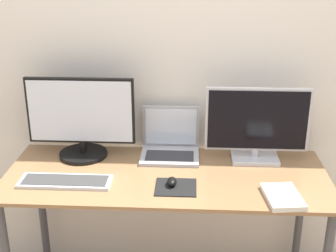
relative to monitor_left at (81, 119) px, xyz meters
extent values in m
cube|color=silver|center=(0.45, 0.19, 0.27)|extent=(7.00, 0.05, 2.50)
cube|color=olive|center=(0.45, -0.19, -0.22)|extent=(1.57, 0.63, 0.02)
cylinder|color=#47474C|center=(-0.29, 0.08, -0.60)|extent=(0.04, 0.04, 0.76)
cylinder|color=#47474C|center=(1.19, 0.08, -0.60)|extent=(0.04, 0.04, 0.76)
cylinder|color=black|center=(0.00, 0.00, -0.20)|extent=(0.25, 0.25, 0.02)
cylinder|color=black|center=(0.00, 0.00, -0.15)|extent=(0.04, 0.04, 0.07)
cube|color=black|center=(0.00, 0.00, 0.04)|extent=(0.55, 0.02, 0.35)
cube|color=silver|center=(0.00, -0.01, 0.04)|extent=(0.53, 0.01, 0.32)
cube|color=silver|center=(0.90, 0.00, -0.20)|extent=(0.24, 0.17, 0.02)
cylinder|color=silver|center=(0.90, 0.00, -0.16)|extent=(0.04, 0.04, 0.05)
cube|color=silver|center=(0.90, 0.00, 0.02)|extent=(0.52, 0.02, 0.33)
cube|color=black|center=(0.90, -0.01, 0.02)|extent=(0.50, 0.01, 0.31)
cube|color=#ADADB2|center=(0.46, 0.00, -0.20)|extent=(0.30, 0.23, 0.02)
cube|color=#2D2D33|center=(0.46, -0.02, -0.19)|extent=(0.25, 0.13, 0.00)
cube|color=#ADADB2|center=(0.46, 0.12, -0.07)|extent=(0.30, 0.01, 0.23)
cube|color=silver|center=(0.46, 0.11, -0.07)|extent=(0.27, 0.00, 0.20)
cube|color=silver|center=(-0.02, -0.31, -0.20)|extent=(0.43, 0.14, 0.02)
cube|color=#383838|center=(-0.02, -0.31, -0.19)|extent=(0.40, 0.11, 0.00)
cube|color=black|center=(0.50, -0.32, -0.20)|extent=(0.19, 0.17, 0.00)
ellipsoid|color=black|center=(0.48, -0.31, -0.18)|extent=(0.05, 0.07, 0.04)
cube|color=silver|center=(0.97, -0.40, -0.19)|extent=(0.18, 0.24, 0.02)
cube|color=white|center=(0.97, -0.40, -0.19)|extent=(0.17, 0.23, 0.02)
camera|label=1|loc=(0.57, -2.22, 0.84)|focal=50.00mm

